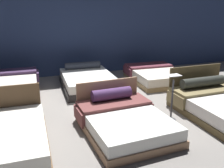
% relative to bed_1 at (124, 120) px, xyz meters
% --- Properties ---
extents(ground_plane, '(18.00, 18.00, 0.02)m').
position_rel_bed_1_xyz_m(ground_plane, '(-0.01, 1.20, -0.23)').
color(ground_plane, gray).
extents(showroom_back_wall, '(18.00, 0.06, 3.50)m').
position_rel_bed_1_xyz_m(showroom_back_wall, '(-0.01, 4.65, 1.53)').
color(showroom_back_wall, navy).
rests_on(showroom_back_wall, ground_plane).
extents(bed_1, '(1.69, 2.04, 0.83)m').
position_rel_bed_1_xyz_m(bed_1, '(0.00, 0.00, 0.00)').
color(bed_1, '#936D51').
rests_on(bed_1, ground_plane).
extents(bed_2, '(1.70, 2.08, 0.96)m').
position_rel_bed_1_xyz_m(bed_2, '(2.37, 0.02, 0.02)').
color(bed_2, brown).
rests_on(bed_2, ground_plane).
extents(bed_3, '(1.75, 2.01, 0.60)m').
position_rel_bed_1_xyz_m(bed_3, '(-2.30, 2.86, 0.05)').
color(bed_3, brown).
rests_on(bed_3, ground_plane).
extents(bed_4, '(1.57, 2.19, 0.66)m').
position_rel_bed_1_xyz_m(bed_4, '(-0.02, 2.91, 0.00)').
color(bed_4, black).
rests_on(bed_4, ground_plane).
extents(bed_5, '(1.66, 2.09, 0.45)m').
position_rel_bed_1_xyz_m(bed_5, '(2.28, 2.86, -0.02)').
color(bed_5, '#91754C').
rests_on(bed_5, ground_plane).
extents(price_sign, '(0.28, 0.24, 1.04)m').
position_rel_bed_1_xyz_m(price_sign, '(1.16, 0.08, 0.18)').
color(price_sign, '#3F3F44').
rests_on(price_sign, ground_plane).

